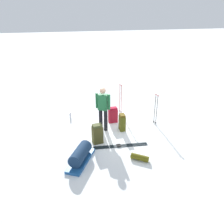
{
  "coord_description": "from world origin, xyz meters",
  "views": [
    {
      "loc": [
        -7.77,
        1.85,
        4.32
      ],
      "look_at": [
        0.0,
        0.0,
        0.7
      ],
      "focal_mm": 37.13,
      "sensor_mm": 36.0,
      "label": 1
    }
  ],
  "objects_px": {
    "ski_poles_planted_far": "(156,108)",
    "backpack_small_spare": "(122,122)",
    "backpack_bright": "(97,134)",
    "sleeping_mat_rolled": "(140,157)",
    "skier_standing": "(103,107)",
    "gear_sled": "(80,155)",
    "ski_pair_near": "(119,146)",
    "backpack_large_dark": "(113,115)",
    "thermos_bottle": "(70,115)",
    "ski_poles_planted_near": "(121,98)"
  },
  "relations": [
    {
      "from": "ski_poles_planted_far",
      "to": "backpack_small_spare",
      "type": "bearing_deg",
      "value": 98.31
    },
    {
      "from": "thermos_bottle",
      "to": "ski_poles_planted_near",
      "type": "bearing_deg",
      "value": -88.76
    },
    {
      "from": "ski_pair_near",
      "to": "backpack_large_dark",
      "type": "height_order",
      "value": "backpack_large_dark"
    },
    {
      "from": "ski_poles_planted_near",
      "to": "ski_poles_planted_far",
      "type": "xyz_separation_m",
      "value": [
        -1.36,
        -1.08,
        -0.03
      ]
    },
    {
      "from": "backpack_large_dark",
      "to": "backpack_bright",
      "type": "xyz_separation_m",
      "value": [
        -1.43,
        0.9,
        0.03
      ]
    },
    {
      "from": "thermos_bottle",
      "to": "sleeping_mat_rolled",
      "type": "bearing_deg",
      "value": -151.85
    },
    {
      "from": "ski_pair_near",
      "to": "backpack_small_spare",
      "type": "xyz_separation_m",
      "value": [
        1.08,
        -0.42,
        0.31
      ]
    },
    {
      "from": "ski_poles_planted_near",
      "to": "backpack_large_dark",
      "type": "bearing_deg",
      "value": 146.69
    },
    {
      "from": "skier_standing",
      "to": "ski_poles_planted_near",
      "type": "bearing_deg",
      "value": -37.51
    },
    {
      "from": "ski_pair_near",
      "to": "sleeping_mat_rolled",
      "type": "distance_m",
      "value": 1.0
    },
    {
      "from": "sleeping_mat_rolled",
      "to": "backpack_large_dark",
      "type": "bearing_deg",
      "value": 3.99
    },
    {
      "from": "ski_poles_planted_far",
      "to": "sleeping_mat_rolled",
      "type": "relative_size",
      "value": 2.29
    },
    {
      "from": "skier_standing",
      "to": "ski_pair_near",
      "type": "height_order",
      "value": "skier_standing"
    },
    {
      "from": "thermos_bottle",
      "to": "skier_standing",
      "type": "bearing_deg",
      "value": -138.74
    },
    {
      "from": "backpack_large_dark",
      "to": "sleeping_mat_rolled",
      "type": "xyz_separation_m",
      "value": [
        -2.73,
        -0.19,
        -0.23
      ]
    },
    {
      "from": "skier_standing",
      "to": "thermos_bottle",
      "type": "distance_m",
      "value": 1.95
    },
    {
      "from": "gear_sled",
      "to": "thermos_bottle",
      "type": "xyz_separation_m",
      "value": [
        3.16,
        0.09,
        -0.09
      ]
    },
    {
      "from": "skier_standing",
      "to": "backpack_bright",
      "type": "relative_size",
      "value": 2.4
    },
    {
      "from": "backpack_small_spare",
      "to": "backpack_bright",
      "type": "bearing_deg",
      "value": 122.37
    },
    {
      "from": "backpack_small_spare",
      "to": "ski_poles_planted_far",
      "type": "relative_size",
      "value": 0.53
    },
    {
      "from": "ski_poles_planted_far",
      "to": "gear_sled",
      "type": "xyz_separation_m",
      "value": [
        -1.85,
        3.21,
        -0.48
      ]
    },
    {
      "from": "backpack_bright",
      "to": "ski_poles_planted_near",
      "type": "relative_size",
      "value": 0.54
    },
    {
      "from": "ski_poles_planted_near",
      "to": "ski_poles_planted_far",
      "type": "distance_m",
      "value": 1.73
    },
    {
      "from": "skier_standing",
      "to": "backpack_large_dark",
      "type": "distance_m",
      "value": 0.99
    },
    {
      "from": "thermos_bottle",
      "to": "backpack_bright",
      "type": "bearing_deg",
      "value": -160.38
    },
    {
      "from": "skier_standing",
      "to": "backpack_small_spare",
      "type": "xyz_separation_m",
      "value": [
        -0.19,
        -0.69,
        -0.63
      ]
    },
    {
      "from": "backpack_large_dark",
      "to": "gear_sled",
      "type": "bearing_deg",
      "value": 146.3
    },
    {
      "from": "ski_poles_planted_near",
      "to": "skier_standing",
      "type": "bearing_deg",
      "value": 142.49
    },
    {
      "from": "backpack_bright",
      "to": "thermos_bottle",
      "type": "xyz_separation_m",
      "value": [
        2.2,
        0.78,
        -0.22
      ]
    },
    {
      "from": "ski_pair_near",
      "to": "ski_poles_planted_far",
      "type": "bearing_deg",
      "value": -55.26
    },
    {
      "from": "gear_sled",
      "to": "sleeping_mat_rolled",
      "type": "height_order",
      "value": "gear_sled"
    },
    {
      "from": "ski_poles_planted_near",
      "to": "sleeping_mat_rolled",
      "type": "height_order",
      "value": "ski_poles_planted_near"
    },
    {
      "from": "gear_sled",
      "to": "backpack_small_spare",
      "type": "bearing_deg",
      "value": -47.18
    },
    {
      "from": "gear_sled",
      "to": "thermos_bottle",
      "type": "relative_size",
      "value": 5.38
    },
    {
      "from": "backpack_small_spare",
      "to": "thermos_bottle",
      "type": "relative_size",
      "value": 2.55
    },
    {
      "from": "skier_standing",
      "to": "ski_poles_planted_far",
      "type": "xyz_separation_m",
      "value": [
        0.02,
        -2.13,
        -0.25
      ]
    },
    {
      "from": "skier_standing",
      "to": "backpack_large_dark",
      "type": "relative_size",
      "value": 2.62
    },
    {
      "from": "backpack_large_dark",
      "to": "backpack_small_spare",
      "type": "relative_size",
      "value": 0.98
    },
    {
      "from": "backpack_bright",
      "to": "sleeping_mat_rolled",
      "type": "xyz_separation_m",
      "value": [
        -1.3,
        -1.09,
        -0.26
      ]
    },
    {
      "from": "gear_sled",
      "to": "sleeping_mat_rolled",
      "type": "distance_m",
      "value": 1.82
    },
    {
      "from": "backpack_bright",
      "to": "ski_poles_planted_far",
      "type": "distance_m",
      "value": 2.69
    },
    {
      "from": "backpack_bright",
      "to": "ski_poles_planted_near",
      "type": "bearing_deg",
      "value": -32.54
    },
    {
      "from": "ski_poles_planted_near",
      "to": "thermos_bottle",
      "type": "xyz_separation_m",
      "value": [
        -0.05,
        2.22,
        -0.6
      ]
    },
    {
      "from": "skier_standing",
      "to": "backpack_large_dark",
      "type": "bearing_deg",
      "value": -42.93
    },
    {
      "from": "ski_poles_planted_near",
      "to": "ski_pair_near",
      "type": "bearing_deg",
      "value": 163.56
    },
    {
      "from": "backpack_bright",
      "to": "ski_poles_planted_near",
      "type": "distance_m",
      "value": 2.69
    },
    {
      "from": "backpack_small_spare",
      "to": "sleeping_mat_rolled",
      "type": "bearing_deg",
      "value": -179.65
    },
    {
      "from": "ski_pair_near",
      "to": "backpack_bright",
      "type": "xyz_separation_m",
      "value": [
        0.4,
        0.65,
        0.33
      ]
    },
    {
      "from": "sleeping_mat_rolled",
      "to": "thermos_bottle",
      "type": "relative_size",
      "value": 2.12
    },
    {
      "from": "backpack_large_dark",
      "to": "backpack_bright",
      "type": "height_order",
      "value": "backpack_bright"
    }
  ]
}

